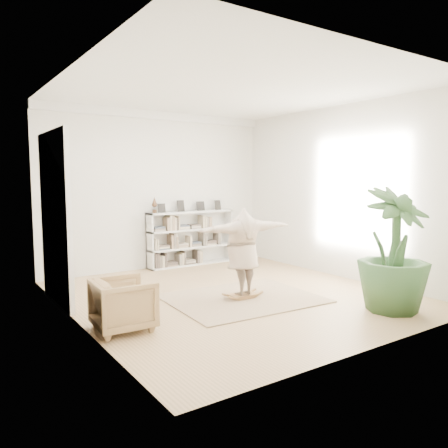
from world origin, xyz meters
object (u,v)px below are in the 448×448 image
(armchair, at_px, (123,304))
(person, at_px, (243,249))
(rocker_board, at_px, (243,295))
(houseplant, at_px, (394,249))
(bookshelf, at_px, (191,239))

(armchair, distance_m, person, 2.36)
(rocker_board, distance_m, houseplant, 2.59)
(bookshelf, height_order, houseplant, houseplant)
(armchair, bearing_deg, person, -78.70)
(bookshelf, bearing_deg, rocker_board, -103.65)
(person, xyz_separation_m, houseplant, (1.55, -1.86, 0.11))
(rocker_board, bearing_deg, bookshelf, 79.44)
(rocker_board, bearing_deg, armchair, -168.84)
(armchair, height_order, rocker_board, armchair)
(armchair, xyz_separation_m, houseplant, (3.84, -1.54, 0.62))
(armchair, relative_size, rocker_board, 1.61)
(person, bearing_deg, bookshelf, -100.56)
(bookshelf, relative_size, person, 1.20)
(armchair, bearing_deg, rocker_board, -78.70)
(bookshelf, bearing_deg, armchair, -131.37)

